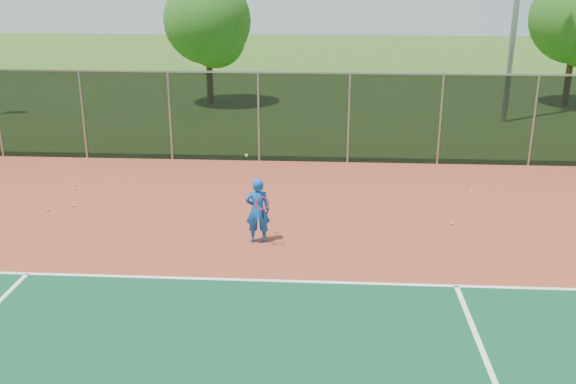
% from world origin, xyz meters
% --- Properties ---
extents(ground, '(120.00, 120.00, 0.00)m').
position_xyz_m(ground, '(0.00, 0.00, 0.00)').
color(ground, '#2A4F16').
rests_on(ground, ground).
extents(court_apron, '(30.00, 20.00, 0.02)m').
position_xyz_m(court_apron, '(0.00, 2.00, 0.01)').
color(court_apron, brown).
rests_on(court_apron, ground).
extents(fence_back, '(30.00, 0.06, 3.03)m').
position_xyz_m(fence_back, '(0.00, 12.00, 1.56)').
color(fence_back, black).
rests_on(fence_back, court_apron).
extents(tennis_player, '(0.61, 0.63, 2.13)m').
position_xyz_m(tennis_player, '(-2.29, 5.05, 0.81)').
color(tennis_player, '#114AA5').
rests_on(tennis_player, court_apron).
extents(practice_ball_0, '(0.07, 0.07, 0.07)m').
position_xyz_m(practice_ball_0, '(3.54, 9.03, 0.06)').
color(practice_ball_0, '#ADCF18').
rests_on(practice_ball_0, court_apron).
extents(practice_ball_3, '(0.07, 0.07, 0.07)m').
position_xyz_m(practice_ball_3, '(-7.60, 7.12, 0.06)').
color(practice_ball_3, '#ADCF18').
rests_on(practice_ball_3, court_apron).
extents(practice_ball_4, '(0.07, 0.07, 0.07)m').
position_xyz_m(practice_ball_4, '(-8.16, 6.77, 0.06)').
color(practice_ball_4, '#ADCF18').
rests_on(practice_ball_4, court_apron).
extents(practice_ball_5, '(0.07, 0.07, 0.07)m').
position_xyz_m(practice_ball_5, '(-8.23, 8.90, 0.06)').
color(practice_ball_5, '#ADCF18').
rests_on(practice_ball_5, court_apron).
extents(practice_ball_7, '(0.07, 0.07, 0.07)m').
position_xyz_m(practice_ball_7, '(2.52, 6.45, 0.06)').
color(practice_ball_7, '#ADCF18').
rests_on(practice_ball_7, court_apron).
extents(tree_back_left, '(4.12, 4.12, 6.05)m').
position_xyz_m(tree_back_left, '(-6.35, 21.84, 3.79)').
color(tree_back_left, '#321F12').
rests_on(tree_back_left, ground).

